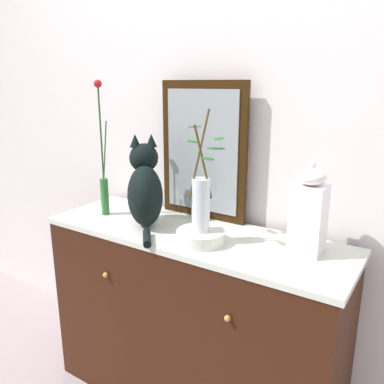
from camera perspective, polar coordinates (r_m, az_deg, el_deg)
The scene contains 8 objects.
wall_back at distance 1.86m, azimuth 5.10°, elevation 9.61°, with size 4.40×0.08×2.60m, color silver.
sideboard at distance 1.91m, azimuth -0.00°, elevation -17.98°, with size 1.37×0.47×0.87m.
mirror_leaning at distance 1.83m, azimuth 1.61°, elevation 5.91°, with size 0.44×0.03×0.64m.
cat_sitting at distance 1.77m, azimuth -6.83°, elevation 0.48°, with size 0.33×0.37×0.40m.
vase_slim_green at distance 1.94m, azimuth -12.67°, elevation 2.14°, with size 0.06×0.04×0.64m.
bowl_porcelain at distance 1.60m, azimuth 1.26°, elevation -6.45°, with size 0.20×0.20×0.05m, color silver.
vase_glass_clear at distance 1.55m, azimuth 1.33°, elevation -1.11°, with size 0.22×0.15×0.48m.
jar_lidded_porcelain at distance 1.53m, azimuth 16.55°, elevation -2.83°, with size 0.12×0.12×0.35m.
Camera 1 is at (0.87, -1.34, 1.49)m, focal length 36.86 mm.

